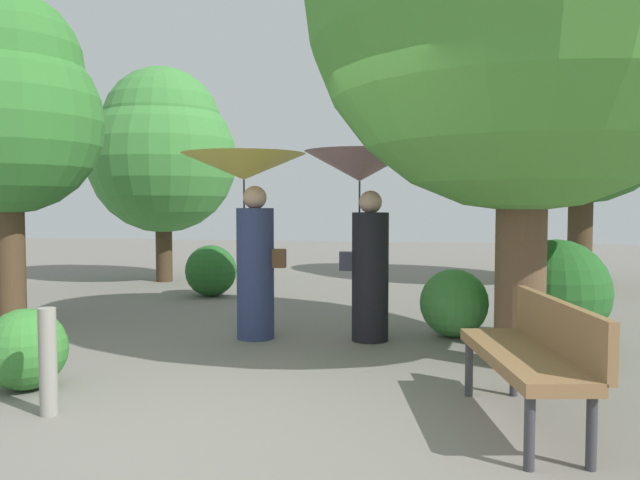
{
  "coord_description": "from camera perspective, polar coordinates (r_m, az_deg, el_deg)",
  "views": [
    {
      "loc": [
        1.33,
        -3.84,
        1.46
      ],
      "look_at": [
        0.0,
        3.19,
        1.04
      ],
      "focal_mm": 35.65,
      "sensor_mm": 36.0,
      "label": 1
    }
  ],
  "objects": [
    {
      "name": "ground_plane",
      "position": [
        4.32,
        -8.25,
        -16.43
      ],
      "size": [
        40.0,
        40.0,
        0.0
      ],
      "primitive_type": "plane",
      "color": "slate"
    },
    {
      "name": "person_left",
      "position": [
        6.84,
        -6.5,
        3.53
      ],
      "size": [
        1.33,
        1.33,
        1.99
      ],
      "rotation": [
        0.0,
        0.0,
        1.59
      ],
      "color": "navy",
      "rests_on": "ground"
    },
    {
      "name": "person_right",
      "position": [
        6.7,
        3.89,
        3.39
      ],
      "size": [
        1.16,
        1.16,
        2.0
      ],
      "rotation": [
        0.0,
        0.0,
        1.59
      ],
      "color": "black",
      "rests_on": "ground"
    },
    {
      "name": "park_bench",
      "position": [
        4.39,
        18.66,
        -9.3
      ],
      "size": [
        0.78,
        1.57,
        0.83
      ],
      "rotation": [
        0.0,
        0.0,
        -1.37
      ],
      "color": "#38383D",
      "rests_on": "ground"
    },
    {
      "name": "tree_near_left",
      "position": [
        8.42,
        -26.31,
        10.91
      ],
      "size": [
        2.18,
        2.18,
        3.94
      ],
      "color": "#4C3823",
      "rests_on": "ground"
    },
    {
      "name": "tree_mid_left",
      "position": [
        12.15,
        -13.95,
        7.95
      ],
      "size": [
        2.7,
        2.7,
        3.94
      ],
      "color": "#42301E",
      "rests_on": "ground"
    },
    {
      "name": "tree_mid_right",
      "position": [
        12.17,
        22.57,
        12.12
      ],
      "size": [
        3.33,
        3.33,
        5.26
      ],
      "color": "#42301E",
      "rests_on": "ground"
    },
    {
      "name": "bush_path_left",
      "position": [
        10.08,
        -9.77,
        -2.73
      ],
      "size": [
        0.8,
        0.8,
        0.8
      ],
      "primitive_type": "sphere",
      "color": "#235B23",
      "rests_on": "ground"
    },
    {
      "name": "bush_path_right",
      "position": [
        5.52,
        -24.92,
        -8.88
      ],
      "size": [
        0.64,
        0.64,
        0.64
      ],
      "primitive_type": "sphere",
      "color": "#387F33",
      "rests_on": "ground"
    },
    {
      "name": "bush_behind_bench",
      "position": [
        7.09,
        11.94,
        -5.56
      ],
      "size": [
        0.74,
        0.74,
        0.74
      ],
      "primitive_type": "sphere",
      "color": "#428C3D",
      "rests_on": "ground"
    },
    {
      "name": "bush_far_side",
      "position": [
        6.94,
        20.42,
        -4.43
      ],
      "size": [
        1.09,
        1.09,
        1.09
      ],
      "primitive_type": "sphere",
      "color": "#235B23",
      "rests_on": "ground"
    },
    {
      "name": "path_marker_post",
      "position": [
        4.8,
        -23.23,
        -10.01
      ],
      "size": [
        0.12,
        0.12,
        0.74
      ],
      "primitive_type": "cylinder",
      "color": "gray",
      "rests_on": "ground"
    }
  ]
}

